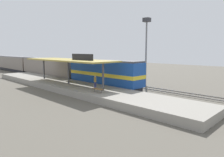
% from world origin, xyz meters
% --- Properties ---
extents(ground_plane, '(120.00, 120.00, 0.00)m').
position_xyz_m(ground_plane, '(2.00, 0.00, 0.00)').
color(ground_plane, '#5B564C').
extents(track_near, '(3.20, 110.00, 0.16)m').
position_xyz_m(track_near, '(0.00, 0.00, 0.03)').
color(track_near, '#4E4941').
rests_on(track_near, ground).
extents(track_far, '(3.20, 110.00, 0.16)m').
position_xyz_m(track_far, '(4.60, 0.00, 0.03)').
color(track_far, '#4E4941').
rests_on(track_far, ground).
extents(platform, '(6.00, 44.00, 0.90)m').
position_xyz_m(platform, '(-4.60, 0.00, 0.45)').
color(platform, gray).
rests_on(platform, ground).
extents(station_canopy, '(5.20, 18.00, 4.70)m').
position_xyz_m(station_canopy, '(-4.60, -0.09, 4.53)').
color(station_canopy, '#47474C').
rests_on(station_canopy, platform).
extents(platform_bench, '(0.44, 1.70, 0.50)m').
position_xyz_m(platform_bench, '(-6.00, -8.51, 1.34)').
color(platform_bench, '#333338').
rests_on(platform_bench, platform).
extents(locomotive, '(2.93, 14.43, 4.44)m').
position_xyz_m(locomotive, '(0.00, -3.24, 2.41)').
color(locomotive, '#28282D').
rests_on(locomotive, track_near).
extents(passenger_carriage_front, '(2.90, 20.00, 4.24)m').
position_xyz_m(passenger_carriage_front, '(0.00, 14.76, 2.31)').
color(passenger_carriage_front, '#28282D').
rests_on(passenger_carriage_front, track_near).
extents(passenger_carriage_rear, '(2.90, 20.00, 4.24)m').
position_xyz_m(passenger_carriage_rear, '(0.00, 35.56, 2.31)').
color(passenger_carriage_rear, '#28282D').
rests_on(passenger_carriage_rear, track_near).
extents(freight_car, '(2.80, 12.00, 3.54)m').
position_xyz_m(freight_car, '(4.60, 7.08, 1.97)').
color(freight_car, '#28282D').
rests_on(freight_car, track_far).
extents(light_mast, '(1.10, 1.10, 11.70)m').
position_xyz_m(light_mast, '(7.80, -5.90, 8.40)').
color(light_mast, slate).
rests_on(light_mast, ground).
extents(person_waiting, '(0.34, 0.34, 1.71)m').
position_xyz_m(person_waiting, '(-4.14, -5.86, 1.85)').
color(person_waiting, navy).
rests_on(person_waiting, platform).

